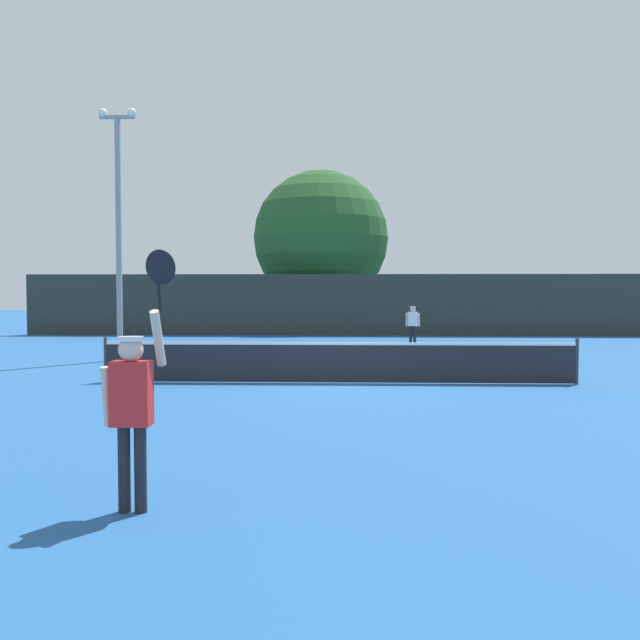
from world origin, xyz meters
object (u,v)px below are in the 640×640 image
object	(u,v)px
tennis_ball	(430,364)
parked_car_near	(198,315)
player_receiving	(413,322)
parked_car_mid	(366,315)
large_tree	(321,238)
light_pole	(118,217)
player_serving	(133,396)
parked_car_far	(529,316)

from	to	relation	value
tennis_ball	parked_car_near	xyz separation A→B (m)	(-11.17, 19.72, 0.74)
player_receiving	parked_car_mid	world-z (taller)	parked_car_mid
large_tree	parked_car_near	world-z (taller)	large_tree
tennis_ball	light_pole	xyz separation A→B (m)	(-9.49, 1.01, 4.42)
player_receiving	parked_car_near	distance (m)	16.87
player_serving	parked_car_near	size ratio (longest dim) A/B	0.59
parked_car_mid	player_serving	bearing A→B (deg)	-94.88
light_pole	parked_car_mid	world-z (taller)	light_pole
tennis_ball	parked_car_mid	bearing A→B (deg)	93.58
parked_car_near	parked_car_mid	bearing A→B (deg)	-8.88
large_tree	parked_car_far	xyz separation A→B (m)	(11.66, 0.70, -4.31)
player_serving	parked_car_near	bearing A→B (deg)	101.40
parked_car_mid	parked_car_near	bearing A→B (deg)	178.18
player_receiving	light_pole	world-z (taller)	light_pole
large_tree	parked_car_far	world-z (taller)	large_tree
player_serving	parked_car_near	distance (m)	33.49
player_receiving	parked_car_far	distance (m)	13.24
parked_car_near	parked_car_far	bearing A→B (deg)	-10.71
tennis_ball	parked_car_mid	xyz separation A→B (m)	(-1.20, 19.22, 0.74)
large_tree	parked_car_far	distance (m)	12.45
player_serving	large_tree	size ratio (longest dim) A/B	0.29
large_tree	player_serving	bearing A→B (deg)	-91.44
player_receiving	light_pole	size ratio (longest dim) A/B	0.20
tennis_ball	parked_car_near	distance (m)	22.68
player_serving	parked_car_far	distance (m)	33.64
player_receiving	parked_car_near	bearing A→B (deg)	-47.32
parked_car_far	parked_car_mid	bearing A→B (deg)	177.76
player_receiving	large_tree	xyz separation A→B (m)	(-4.05, 10.13, 4.15)
player_receiving	tennis_ball	distance (m)	7.38
player_serving	light_pole	xyz separation A→B (m)	(-4.93, 14.12, 3.31)
parked_car_near	parked_car_far	world-z (taller)	same
light_pole	large_tree	world-z (taller)	large_tree
light_pole	large_tree	bearing A→B (deg)	70.88
parked_car_near	tennis_ball	bearing A→B (deg)	-66.48
tennis_ball	parked_car_near	size ratio (longest dim) A/B	0.02
player_receiving	large_tree	size ratio (longest dim) A/B	0.18
large_tree	parked_car_far	size ratio (longest dim) A/B	2.03
light_pole	parked_car_far	xyz separation A→B (m)	(17.36, 17.15, -3.67)
tennis_ball	large_tree	bearing A→B (deg)	102.24
light_pole	large_tree	size ratio (longest dim) A/B	0.88
light_pole	parked_car_near	world-z (taller)	light_pole
player_serving	parked_car_near	xyz separation A→B (m)	(-6.62, 32.83, -0.36)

